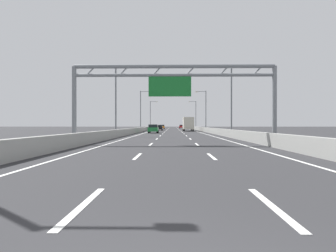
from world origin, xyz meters
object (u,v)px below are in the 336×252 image
(streetlamp_right_far, at_px, (205,108))
(green_car, at_px, (153,129))
(black_car, at_px, (159,128))
(red_car, at_px, (182,127))
(sign_gantry, at_px, (173,83))
(box_truck, at_px, (188,124))
(streetlamp_left_mid, at_px, (118,96))
(streetlamp_left_far, at_px, (142,108))
(streetlamp_right_distant, at_px, (195,113))
(streetlamp_left_distant, at_px, (151,113))
(streetlamp_right_mid, at_px, (230,96))
(orange_car, at_px, (162,127))

(streetlamp_right_far, distance_m, green_car, 20.03)
(black_car, xyz_separation_m, red_car, (7.13, 44.79, 0.01))
(sign_gantry, relative_size, box_truck, 1.82)
(streetlamp_left_mid, bearing_deg, black_car, 84.40)
(sign_gantry, relative_size, streetlamp_left_far, 1.72)
(streetlamp_left_far, height_order, streetlamp_right_distant, same)
(streetlamp_left_distant, bearing_deg, streetlamp_left_far, -90.00)
(sign_gantry, bearing_deg, green_car, 96.54)
(streetlamp_right_mid, height_order, black_car, streetlamp_right_mid)
(orange_car, bearing_deg, box_truck, -77.13)
(streetlamp_right_far, relative_size, green_car, 2.03)
(streetlamp_right_mid, bearing_deg, sign_gantry, -114.82)
(sign_gantry, distance_m, streetlamp_left_distant, 79.01)
(streetlamp_right_far, distance_m, black_car, 14.22)
(streetlamp_right_distant, xyz_separation_m, red_car, (-4.00, 21.12, -4.63))
(streetlamp_left_mid, distance_m, streetlamp_left_far, 31.21)
(streetlamp_right_mid, distance_m, streetlamp_left_distant, 64.18)
(red_car, height_order, box_truck, box_truck)
(streetlamp_right_mid, bearing_deg, streetlamp_left_mid, 180.00)
(sign_gantry, bearing_deg, streetlamp_right_far, 81.01)
(streetlamp_left_mid, height_order, box_truck, streetlamp_left_mid)
(streetlamp_right_mid, distance_m, streetlamp_right_distant, 62.42)
(streetlamp_left_distant, bearing_deg, red_car, 62.63)
(streetlamp_right_far, distance_m, streetlamp_right_distant, 31.21)
(streetlamp_left_far, height_order, black_car, streetlamp_left_far)
(streetlamp_right_distant, distance_m, red_car, 21.99)
(streetlamp_right_distant, distance_m, green_car, 48.74)
(streetlamp_right_far, xyz_separation_m, streetlamp_left_distant, (-14.93, 31.21, 0.00))
(red_car, distance_m, box_truck, 51.21)
(streetlamp_right_far, bearing_deg, streetlamp_right_distant, 90.00)
(orange_car, xyz_separation_m, black_car, (0.12, -25.75, -0.03))
(streetlamp_right_far, bearing_deg, streetlamp_left_mid, -115.57)
(streetlamp_left_mid, distance_m, green_car, 16.33)
(streetlamp_left_mid, relative_size, red_car, 2.05)
(red_car, bearing_deg, streetlamp_left_mid, -97.46)
(streetlamp_left_far, bearing_deg, red_car, 78.20)
(green_car, distance_m, box_truck, 18.63)
(sign_gantry, relative_size, orange_car, 3.49)
(streetlamp_right_far, bearing_deg, black_car, 145.88)
(sign_gantry, bearing_deg, black_car, 93.77)
(sign_gantry, relative_size, green_car, 3.49)
(streetlamp_right_distant, relative_size, orange_car, 2.03)
(sign_gantry, bearing_deg, orange_car, 92.65)
(streetlamp_right_far, xyz_separation_m, orange_car, (-11.25, 33.29, -4.62))
(streetlamp_left_mid, relative_size, streetlamp_right_far, 1.00)
(streetlamp_left_far, height_order, streetlamp_right_far, same)
(streetlamp_left_mid, bearing_deg, sign_gantry, -65.43)
(sign_gantry, xyz_separation_m, streetlamp_left_far, (-7.42, 47.44, 0.55))
(black_car, bearing_deg, streetlamp_left_mid, -95.60)
(black_car, height_order, box_truck, box_truck)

